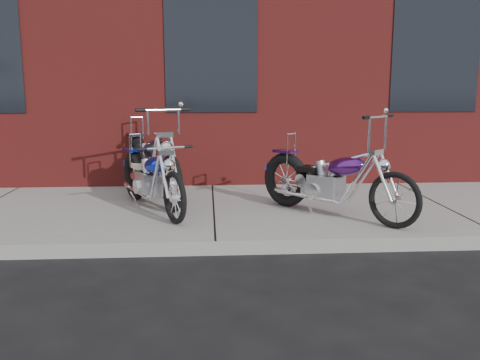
{
  "coord_description": "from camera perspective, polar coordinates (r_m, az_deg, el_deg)",
  "views": [
    {
      "loc": [
        -0.07,
        -4.92,
        1.67
      ],
      "look_at": [
        0.3,
        0.8,
        0.63
      ],
      "focal_mm": 38.0,
      "sensor_mm": 36.0,
      "label": 1
    }
  ],
  "objects": [
    {
      "name": "ground",
      "position": [
        5.19,
        -2.75,
        -8.48
      ],
      "size": [
        120.0,
        120.0,
        0.0
      ],
      "primitive_type": "plane",
      "color": "black",
      "rests_on": "ground"
    },
    {
      "name": "sidewalk",
      "position": [
        6.61,
        -2.98,
        -3.69
      ],
      "size": [
        22.0,
        3.0,
        0.15
      ],
      "primitive_type": "cube",
      "color": "gray",
      "rests_on": "ground"
    },
    {
      "name": "chopper_purple",
      "position": [
        6.18,
        10.25,
        -0.35
      ],
      "size": [
        1.54,
        1.7,
        1.23
      ],
      "rotation": [
        0.0,
        0.0,
        -0.84
      ],
      "color": "black",
      "rests_on": "sidewalk"
    },
    {
      "name": "chopper_blue",
      "position": [
        6.48,
        -9.95,
        -0.01
      ],
      "size": [
        0.99,
        1.94,
        0.91
      ],
      "rotation": [
        0.0,
        0.0,
        -1.13
      ],
      "color": "black",
      "rests_on": "sidewalk"
    },
    {
      "name": "chopper_third",
      "position": [
        7.19,
        -9.95,
        1.58
      ],
      "size": [
        1.05,
        2.37,
        1.27
      ],
      "rotation": [
        0.0,
        0.0,
        -1.19
      ],
      "color": "black",
      "rests_on": "sidewalk"
    }
  ]
}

